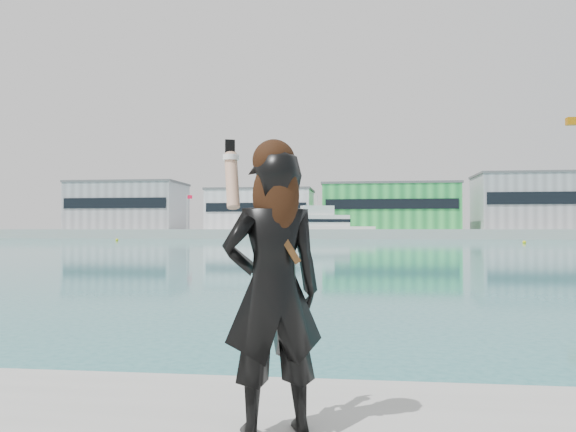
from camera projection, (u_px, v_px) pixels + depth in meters
The scene contains 11 objects.
far_quay at pixel (354, 233), 132.35m from camera, with size 320.00×40.00×2.00m, color #9E9E99.
warehouse_grey_left at pixel (128, 206), 137.26m from camera, with size 26.52×16.36×11.50m.
warehouse_white at pixel (261, 209), 133.18m from camera, with size 24.48×15.35×9.50m.
warehouse_green at pixel (389, 206), 129.51m from camera, with size 30.60×16.36×10.50m.
warehouse_grey_right at pixel (534, 201), 125.61m from camera, with size 25.50×15.35×12.50m.
flagpole_left at pixel (187, 209), 128.20m from camera, with size 1.28×0.16×8.00m.
flagpole_right at pixel (457, 208), 120.84m from camera, with size 1.28×0.16×8.00m.
motor_yacht at pixel (325, 227), 118.01m from camera, with size 20.20×10.93×9.09m.
buoy_near at pixel (524, 243), 78.51m from camera, with size 0.50×0.50×0.50m, color yellow.
buoy_far at pixel (117, 241), 95.99m from camera, with size 0.50×0.50×0.50m, color yellow.
woman at pixel (273, 282), 3.18m from camera, with size 0.68×0.57×1.68m.
Camera 1 is at (0.66, -3.34, 1.95)m, focal length 35.00 mm.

